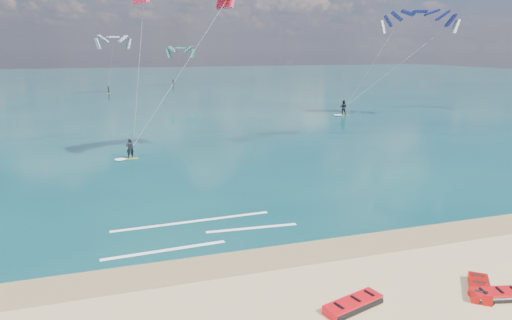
{
  "coord_description": "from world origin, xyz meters",
  "views": [
    {
      "loc": [
        -4.03,
        -14.19,
        8.87
      ],
      "look_at": [
        3.01,
        8.0,
        3.12
      ],
      "focal_mm": 32.0,
      "sensor_mm": 36.0,
      "label": 1
    }
  ],
  "objects": [
    {
      "name": "shoreline_foam",
      "position": [
        -0.29,
        6.72,
        0.04
      ],
      "size": [
        9.58,
        3.64,
        0.01
      ],
      "color": "white",
      "rests_on": "ground"
    },
    {
      "name": "wet_sand_strip",
      "position": [
        0.0,
        3.0,
        0.0
      ],
      "size": [
        320.0,
        2.4,
        0.01
      ],
      "primitive_type": "cube",
      "color": "olive",
      "rests_on": "ground"
    },
    {
      "name": "packed_kite_right",
      "position": [
        8.57,
        -2.09,
        0.0
      ],
      "size": [
        2.14,
        2.33,
        0.37
      ],
      "primitive_type": null,
      "rotation": [
        0.0,
        0.0,
        0.9
      ],
      "color": "#A60A07",
      "rests_on": "ground"
    },
    {
      "name": "packed_kite_mid",
      "position": [
        8.81,
        -2.66,
        0.0
      ],
      "size": [
        2.18,
        1.45,
        0.37
      ],
      "primitive_type": null,
      "rotation": [
        0.0,
        0.0,
        -0.23
      ],
      "color": "red",
      "rests_on": "ground"
    },
    {
      "name": "kitesurfer_main",
      "position": [
        -0.52,
        21.4,
        8.0
      ],
      "size": [
        10.93,
        6.18,
        15.37
      ],
      "rotation": [
        0.0,
        0.0,
        0.05
      ],
      "color": "yellow",
      "rests_on": "sea"
    },
    {
      "name": "distant_kites",
      "position": [
        -20.34,
        81.9,
        5.25
      ],
      "size": [
        65.4,
        27.84,
        11.8
      ],
      "color": "#2E7F63",
      "rests_on": "ground"
    },
    {
      "name": "ground",
      "position": [
        0.0,
        40.0,
        0.0
      ],
      "size": [
        320.0,
        320.0,
        0.0
      ],
      "primitive_type": "plane",
      "color": "tan",
      "rests_on": "ground"
    },
    {
      "name": "sea",
      "position": [
        0.0,
        104.0,
        0.02
      ],
      "size": [
        320.0,
        200.0,
        0.04
      ],
      "primitive_type": "cube",
      "color": "#0B343E",
      "rests_on": "ground"
    },
    {
      "name": "kitesurfer_far",
      "position": [
        29.09,
        37.32,
        7.63
      ],
      "size": [
        14.25,
        9.57,
        14.91
      ],
      "rotation": [
        0.0,
        0.0,
        0.05
      ],
      "color": "gold",
      "rests_on": "sea"
    },
    {
      "name": "packed_kite_left",
      "position": [
        3.51,
        -1.65,
        0.0
      ],
      "size": [
        2.65,
        1.68,
        0.38
      ],
      "primitive_type": null,
      "rotation": [
        0.0,
        0.0,
        0.28
      ],
      "color": "red",
      "rests_on": "ground"
    }
  ]
}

